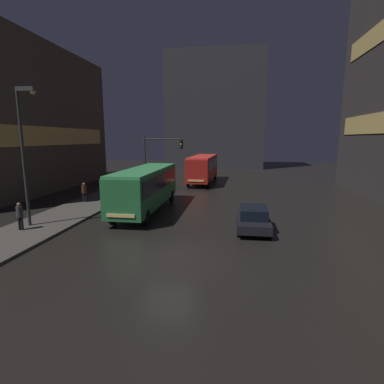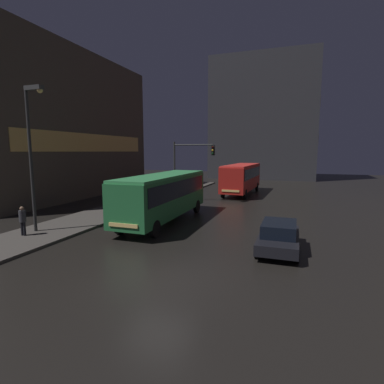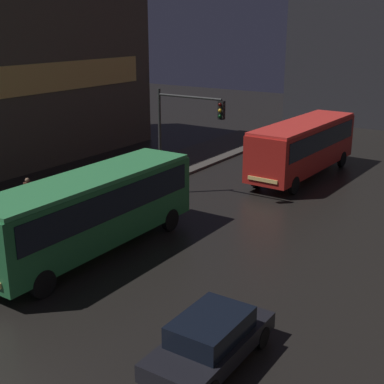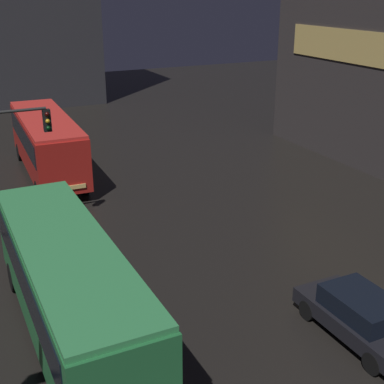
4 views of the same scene
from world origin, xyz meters
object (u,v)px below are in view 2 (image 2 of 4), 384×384
at_px(pedestrian_near, 23,219).
at_px(traffic_light_main, 189,161).
at_px(pedestrian_mid, 106,197).
at_px(car_taxi, 279,236).
at_px(bus_far, 242,176).
at_px(bus_near, 164,193).
at_px(street_lamp_sidewalk, 32,138).

bearing_deg(pedestrian_near, traffic_light_main, -57.09).
height_order(pedestrian_mid, traffic_light_main, traffic_light_main).
xyz_separation_m(pedestrian_near, traffic_light_main, (4.69, 14.04, 2.83)).
bearing_deg(car_taxi, traffic_light_main, -52.61).
xyz_separation_m(car_taxi, pedestrian_mid, (-13.79, 5.38, 0.41)).
height_order(bus_far, traffic_light_main, traffic_light_main).
height_order(bus_near, traffic_light_main, traffic_light_main).
distance_m(car_taxi, pedestrian_mid, 14.80).
xyz_separation_m(bus_near, pedestrian_near, (-5.72, -6.23, -0.89)).
bearing_deg(bus_near, pedestrian_near, 47.24).
bearing_deg(car_taxi, street_lamp_sidewalk, 6.50).
bearing_deg(street_lamp_sidewalk, bus_near, 42.93).
distance_m(pedestrian_mid, traffic_light_main, 8.30).
distance_m(pedestrian_near, traffic_light_main, 15.07).
bearing_deg(pedestrian_near, bus_far, -59.57).
bearing_deg(car_taxi, bus_far, -74.84).
height_order(pedestrian_near, traffic_light_main, traffic_light_main).
distance_m(bus_near, street_lamp_sidewalk, 8.50).
bearing_deg(bus_far, car_taxi, 107.39).
bearing_deg(car_taxi, pedestrian_mid, -21.65).
distance_m(bus_far, pedestrian_mid, 16.11).
distance_m(bus_near, pedestrian_near, 8.51).
height_order(bus_near, pedestrian_mid, bus_near).
distance_m(bus_near, traffic_light_main, 8.11).
relative_size(bus_near, traffic_light_main, 1.80).
height_order(pedestrian_near, street_lamp_sidewalk, street_lamp_sidewalk).
bearing_deg(bus_far, bus_near, 82.48).
bearing_deg(street_lamp_sidewalk, car_taxi, 6.83).
xyz_separation_m(bus_near, car_taxi, (7.83, -3.65, -1.28)).
relative_size(pedestrian_mid, street_lamp_sidewalk, 0.20).
relative_size(car_taxi, pedestrian_near, 2.60).
height_order(bus_near, car_taxi, bus_near).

